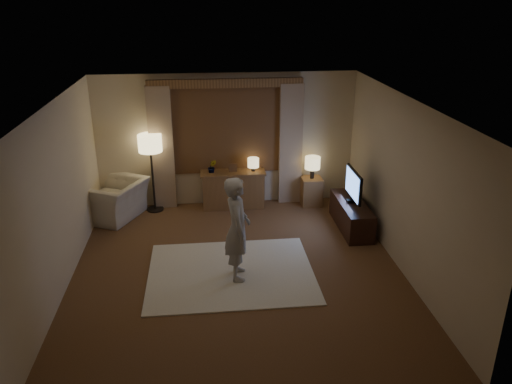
{
  "coord_description": "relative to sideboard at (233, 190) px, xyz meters",
  "views": [
    {
      "loc": [
        -0.44,
        -6.63,
        4.0
      ],
      "look_at": [
        0.34,
        0.6,
        1.06
      ],
      "focal_mm": 35.0,
      "sensor_mm": 36.0,
      "label": 1
    }
  ],
  "objects": [
    {
      "name": "rug",
      "position": [
        -0.2,
        -2.53,
        -0.34
      ],
      "size": [
        2.5,
        2.0,
        0.02
      ],
      "primitive_type": "cube",
      "color": "#F1E9CB",
      "rests_on": "floor"
    },
    {
      "name": "armchair",
      "position": [
        -2.25,
        -0.27,
        0.01
      ],
      "size": [
        1.36,
        1.42,
        0.72
      ],
      "primitive_type": "imported",
      "rotation": [
        0.0,
        0.0,
        -2.03
      ],
      "color": "beige",
      "rests_on": "floor"
    },
    {
      "name": "tv_stand",
      "position": [
        2.05,
        -1.19,
        -0.1
      ],
      "size": [
        0.45,
        1.4,
        0.5
      ],
      "primitive_type": "cube",
      "color": "black",
      "rests_on": "floor"
    },
    {
      "name": "sideboard",
      "position": [
        0.0,
        0.0,
        0.0
      ],
      "size": [
        1.2,
        0.4,
        0.7
      ],
      "primitive_type": "cube",
      "color": "brown",
      "rests_on": "floor"
    },
    {
      "name": "room",
      "position": [
        -0.1,
        -2.0,
        0.98
      ],
      "size": [
        5.04,
        5.54,
        2.64
      ],
      "color": "brown",
      "rests_on": "ground"
    },
    {
      "name": "floor_lamp",
      "position": [
        -1.54,
        0.0,
        0.93
      ],
      "size": [
        0.44,
        0.44,
        1.52
      ],
      "color": "black",
      "rests_on": "floor"
    },
    {
      "name": "table_lamp_sideboard",
      "position": [
        0.4,
        0.0,
        0.55
      ],
      "size": [
        0.22,
        0.22,
        0.3
      ],
      "color": "black",
      "rests_on": "sideboard"
    },
    {
      "name": "plant",
      "position": [
        -0.4,
        0.0,
        0.5
      ],
      "size": [
        0.17,
        0.13,
        0.3
      ],
      "primitive_type": "imported",
      "color": "#999999",
      "rests_on": "sideboard"
    },
    {
      "name": "side_table",
      "position": [
        1.56,
        -0.05,
        -0.07
      ],
      "size": [
        0.4,
        0.4,
        0.56
      ],
      "primitive_type": "cube",
      "color": "brown",
      "rests_on": "floor"
    },
    {
      "name": "person",
      "position": [
        -0.1,
        -2.65,
        0.46
      ],
      "size": [
        0.38,
        0.58,
        1.58
      ],
      "primitive_type": "imported",
      "rotation": [
        0.0,
        0.0,
        1.56
      ],
      "color": "#9E9992",
      "rests_on": "rug"
    },
    {
      "name": "tv",
      "position": [
        2.05,
        -1.19,
        0.48
      ],
      "size": [
        0.2,
        0.83,
        0.6
      ],
      "color": "black",
      "rests_on": "tv_stand"
    },
    {
      "name": "picture_frame",
      "position": [
        -0.0,
        0.0,
        0.45
      ],
      "size": [
        0.16,
        0.02,
        0.2
      ],
      "primitive_type": "cube",
      "color": "brown",
      "rests_on": "sideboard"
    },
    {
      "name": "table_lamp_side",
      "position": [
        1.56,
        -0.05,
        0.52
      ],
      "size": [
        0.3,
        0.3,
        0.44
      ],
      "color": "black",
      "rests_on": "side_table"
    }
  ]
}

